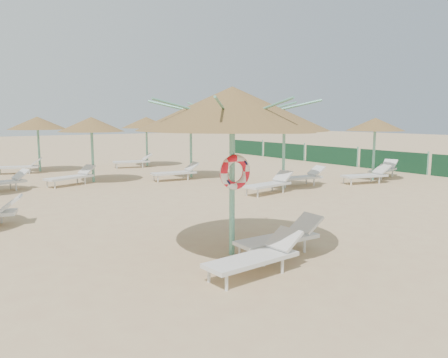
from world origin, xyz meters
TOP-DOWN VIEW (x-y plane):
  - ground at (0.00, 0.00)m, footprint 120.00×120.00m
  - main_palapa at (-0.46, -0.35)m, footprint 3.63×3.63m
  - lounger_main_a at (-0.76, -1.51)m, footprint 1.91×0.68m
  - lounger_main_b at (0.42, -0.85)m, footprint 1.91×0.61m
  - palapa_field at (1.21, 10.30)m, footprint 20.30×13.98m
  - windbreak_fence at (14.00, 9.96)m, footprint 0.08×19.84m

SIDE VIEW (x-z plane):
  - ground at x=0.00m, z-range 0.00..0.00m
  - lounger_main_a at x=-0.76m, z-range -0.02..0.67m
  - lounger_main_b at x=0.42m, z-range -0.02..0.67m
  - windbreak_fence at x=14.00m, z-range -0.05..1.05m
  - palapa_field at x=1.21m, z-range 0.94..3.65m
  - main_palapa at x=-0.46m, z-range 1.21..4.46m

